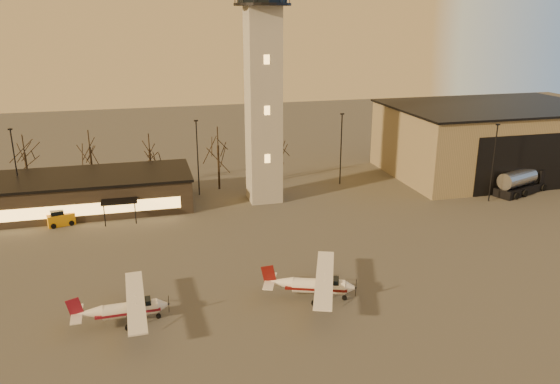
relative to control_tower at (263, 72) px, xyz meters
name	(u,v)px	position (x,y,z in m)	size (l,w,h in m)	color
ground	(348,316)	(0.00, -30.00, -16.33)	(220.00, 220.00, 0.00)	#3C3A38
control_tower	(263,72)	(0.00, 0.00, 0.00)	(6.80, 6.80, 32.60)	#A29F99
hangar	(491,139)	(36.00, 3.98, -11.17)	(30.60, 20.60, 10.30)	#897859
terminal	(87,192)	(-21.99, 1.98, -14.17)	(25.40, 12.20, 4.30)	black
light_poles	(266,157)	(0.50, 1.00, -10.92)	(58.50, 12.25, 10.14)	black
tree_row	(151,146)	(-13.70, 9.16, -10.39)	(37.20, 9.20, 8.80)	black
cessna_front	(320,288)	(-1.34, -26.82, -15.32)	(8.56, 10.43, 2.94)	white
cessna_rear	(132,311)	(-16.72, -26.63, -15.38)	(7.94, 10.04, 2.77)	silver
fuel_truck	(522,183)	(34.36, -6.01, -15.01)	(9.33, 5.50, 3.34)	black
service_cart	(60,219)	(-24.67, -3.01, -15.62)	(3.23, 2.47, 1.85)	orange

